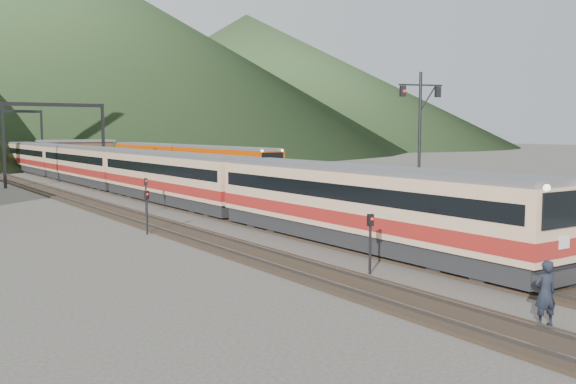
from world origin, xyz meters
TOP-DOWN VIEW (x-y plane):
  - track_main at (0.00, 40.00)m, footprint 2.60×200.00m
  - track_far at (-5.00, 40.00)m, footprint 2.60×200.00m
  - track_second at (11.50, 40.00)m, footprint 2.60×200.00m
  - platform at (5.60, 38.00)m, footprint 8.00×100.00m
  - gantry_near at (-2.85, 55.00)m, footprint 9.55×0.25m
  - gantry_far at (-2.85, 80.00)m, footprint 9.55×0.25m
  - station_shed at (5.60, 78.00)m, footprint 9.40×4.40m
  - hill_b at (30.00, 230.00)m, footprint 220.00×220.00m
  - hill_c at (110.00, 210.00)m, footprint 160.00×160.00m
  - main_train at (0.00, 44.56)m, footprint 3.01×82.45m
  - second_train at (11.50, 57.06)m, footprint 2.69×36.64m
  - signal_mast at (2.89, 12.67)m, footprint 2.11×0.81m
  - short_signal_a at (-3.22, 9.15)m, footprint 0.24×0.19m
  - short_signal_b at (-3.41, 30.82)m, footprint 0.25×0.21m
  - short_signal_c at (-6.65, 22.57)m, footprint 0.27×0.24m
  - worker at (-3.50, 1.61)m, footprint 0.78×0.64m

SIDE VIEW (x-z plane):
  - track_main at x=0.00m, z-range -0.05..0.18m
  - track_far at x=-5.00m, z-range -0.05..0.18m
  - track_second at x=11.50m, z-range -0.05..0.18m
  - platform at x=5.60m, z-range 0.00..1.00m
  - worker at x=-3.50m, z-range 0.00..1.84m
  - short_signal_a at x=-3.22m, z-range 0.33..2.60m
  - short_signal_b at x=-3.41m, z-range 0.33..2.60m
  - short_signal_c at x=-6.65m, z-range 0.33..2.60m
  - second_train at x=11.50m, z-range 0.23..3.51m
  - main_train at x=0.00m, z-range 0.23..3.90m
  - station_shed at x=5.60m, z-range 1.02..4.12m
  - signal_mast at x=2.89m, z-range 1.77..8.84m
  - gantry_near at x=-2.85m, z-range 1.59..9.59m
  - gantry_far at x=-2.85m, z-range 1.59..9.59m
  - hill_c at x=110.00m, z-range 0.00..50.00m
  - hill_b at x=30.00m, z-range 0.00..75.00m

